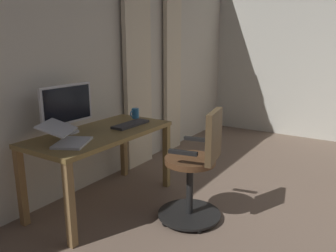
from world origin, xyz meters
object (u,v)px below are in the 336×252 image
(office_chair, at_px, (197,170))
(computer_monitor, at_px, (67,106))
(desk, at_px, (101,141))
(computer_keyboard, at_px, (131,124))
(laptop, at_px, (67,137))
(mug_tea, at_px, (135,113))

(office_chair, xyz_separation_m, computer_monitor, (0.39, -1.12, 0.50))
(desk, bearing_deg, computer_keyboard, 164.99)
(computer_monitor, bearing_deg, desk, 129.91)
(computer_keyboard, bearing_deg, office_chair, 81.47)
(desk, bearing_deg, office_chair, 103.05)
(laptop, bearing_deg, computer_keyboard, 149.51)
(computer_monitor, relative_size, computer_keyboard, 1.30)
(office_chair, distance_m, mug_tea, 1.10)
(office_chair, relative_size, computer_monitor, 1.77)
(laptop, xyz_separation_m, mug_tea, (-1.05, -0.12, -0.00))
(laptop, bearing_deg, desk, 158.62)
(computer_keyboard, bearing_deg, mug_tea, -149.78)
(computer_monitor, bearing_deg, office_chair, 109.30)
(computer_monitor, height_order, laptop, computer_monitor)
(computer_monitor, bearing_deg, laptop, 46.40)
(office_chair, xyz_separation_m, computer_keyboard, (-0.12, -0.81, 0.27))
(laptop, relative_size, mug_tea, 3.69)
(office_chair, xyz_separation_m, laptop, (0.64, -0.86, 0.31))
(laptop, distance_m, mug_tea, 1.05)
(computer_monitor, distance_m, laptop, 0.41)
(office_chair, bearing_deg, computer_keyboard, 69.79)
(office_chair, height_order, laptop, office_chair)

